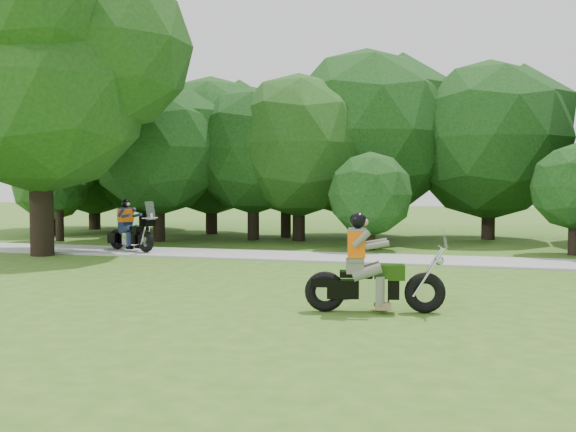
# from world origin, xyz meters

# --- Properties ---
(ground) EXTENTS (100.00, 100.00, 0.00)m
(ground) POSITION_xyz_m (0.00, 0.00, 0.00)
(ground) COLOR #395F1B
(ground) RESTS_ON ground
(walkway) EXTENTS (60.00, 2.20, 0.06)m
(walkway) POSITION_xyz_m (0.00, 8.00, 0.03)
(walkway) COLOR #A0A09B
(walkway) RESTS_ON ground
(tree_line) EXTENTS (38.30, 11.50, 7.83)m
(tree_line) POSITION_xyz_m (-0.22, 14.73, 3.65)
(tree_line) COLOR black
(tree_line) RESTS_ON ground
(big_tree_west) EXTENTS (8.64, 6.56, 9.96)m
(big_tree_west) POSITION_xyz_m (-10.54, 6.85, 5.76)
(big_tree_west) COLOR black
(big_tree_west) RESTS_ON ground
(chopper_motorcycle) EXTENTS (2.33, 0.83, 1.67)m
(chopper_motorcycle) POSITION_xyz_m (-0.03, 0.68, 0.62)
(chopper_motorcycle) COLOR black
(chopper_motorcycle) RESTS_ON ground
(touring_motorcycle) EXTENTS (1.97, 1.25, 1.59)m
(touring_motorcycle) POSITION_xyz_m (-8.44, 7.90, 0.64)
(touring_motorcycle) COLOR black
(touring_motorcycle) RESTS_ON walkway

